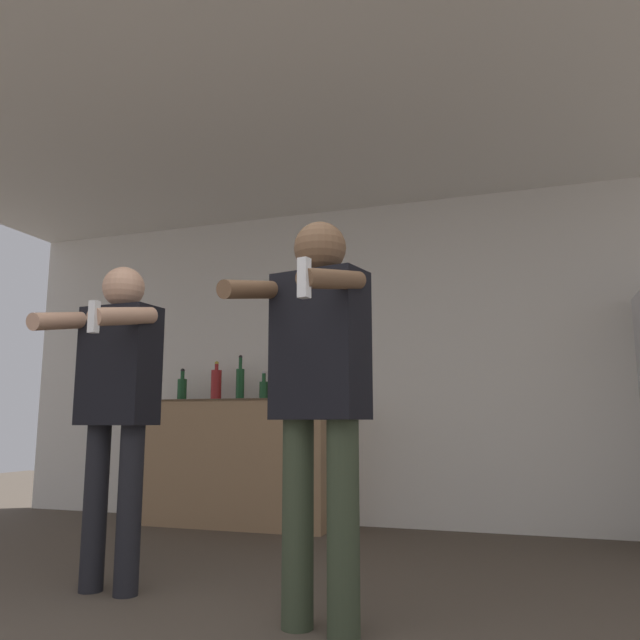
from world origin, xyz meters
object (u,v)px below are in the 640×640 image
Objects in this scene: bottle_clear_vodka at (264,389)px; bottle_red_label at (240,383)px; bottle_tall_gin at (276,384)px; person_woman_foreground at (319,381)px; bottle_amber_bourbon at (216,384)px; bottle_green_wine at (182,388)px; person_man_side at (116,389)px.

bottle_red_label is at bearing 180.00° from bottle_clear_vodka.
bottle_tall_gin is 0.20× the size of person_woman_foreground.
bottle_red_label is 2.68m from person_woman_foreground.
bottle_amber_bourbon is at bearing 126.45° from person_woman_foreground.
bottle_green_wine is at bearing -180.00° from bottle_red_label.
bottle_amber_bourbon is 2.80m from person_woman_foreground.
bottle_green_wine is 0.84× the size of bottle_tall_gin.
bottle_red_label is at bearing 0.00° from bottle_amber_bourbon.
person_man_side is (0.02, -2.05, -0.14)m from bottle_tall_gin.
bottle_clear_vodka is at bearing 118.72° from person_woman_foreground.
person_woman_foreground is (1.66, -2.25, -0.15)m from bottle_amber_bourbon.
bottle_red_label is at bearing 0.00° from bottle_green_wine.
bottle_green_wine is at bearing 131.39° from person_woman_foreground.
bottle_tall_gin is at bearing -0.00° from bottle_clear_vodka.
person_woman_foreground is (1.44, -2.25, -0.16)m from bottle_red_label.
bottle_amber_bourbon reaches higher than bottle_green_wine.
bottle_tall_gin is at bearing 90.43° from person_man_side.
person_man_side reaches higher than bottle_clear_vodka.
bottle_amber_bourbon is 2.13m from person_man_side.
bottle_amber_bourbon is at bearing 180.00° from bottle_tall_gin.
person_woman_foreground is at bearing -57.31° from bottle_red_label.
bottle_clear_vodka is (0.21, 0.00, -0.05)m from bottle_red_label.
person_man_side is at bearing -74.98° from bottle_amber_bourbon.
person_woman_foreground is at bearing -53.55° from bottle_amber_bourbon.
bottle_green_wine is 0.17× the size of person_man_side.
person_man_side reaches higher than bottle_tall_gin.
bottle_green_wine is 0.17× the size of person_woman_foreground.
bottle_amber_bourbon is 0.21× the size of person_man_side.
person_woman_foreground is at bearing -61.28° from bottle_clear_vodka.
bottle_green_wine is 0.74× the size of bottle_red_label.
bottle_red_label reaches higher than bottle_clear_vodka.
bottle_tall_gin reaches higher than bottle_clear_vodka.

